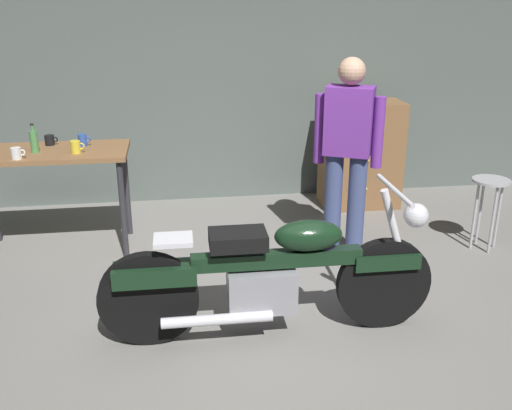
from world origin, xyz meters
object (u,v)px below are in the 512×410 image
Objects in this scene: motorcycle at (272,273)px; shop_stool at (489,195)px; mug_blue_enamel at (83,140)px; mug_black_matte at (50,140)px; wooden_dresser at (361,155)px; mug_white_ceramic at (16,153)px; bottle at (34,141)px; mug_yellow_tall at (76,147)px; person_standing at (347,149)px.

motorcycle is 3.42× the size of shop_stool.
mug_blue_enamel is 0.30m from mug_black_matte.
wooden_dresser is at bearing 121.46° from shop_stool.
motorcycle is at bearing -47.50° from mug_black_matte.
motorcycle reaches higher than mug_black_matte.
mug_black_matte is 0.99× the size of mug_white_ceramic.
mug_blue_enamel is 0.44× the size of bottle.
mug_blue_enamel is at bearing 128.73° from motorcycle.
mug_yellow_tall is at bearing 133.33° from motorcycle.
mug_white_ceramic is at bearing -118.96° from bottle.
wooden_dresser is at bearing -88.31° from person_standing.
wooden_dresser is (-0.76, 1.24, 0.05)m from shop_stool.
mug_yellow_tall reaches higher than shop_stool.
wooden_dresser reaches higher than mug_yellow_tall.
person_standing is (0.84, 1.21, 0.48)m from motorcycle.
person_standing is 2.58m from bottle.
person_standing is 2.25m from mug_blue_enamel.
mug_white_ceramic is at bearing -165.50° from mug_yellow_tall.
motorcycle is 2.25m from mug_blue_enamel.
mug_yellow_tall is (-1.38, 1.49, 0.50)m from motorcycle.
bottle is at bearing 61.04° from mug_white_ceramic.
motorcycle is at bearing -42.23° from bottle.
mug_white_ceramic is at bearing -163.18° from wooden_dresser.
mug_white_ceramic is (-3.16, -0.95, 0.40)m from wooden_dresser.
shop_stool is 3.95m from mug_white_ceramic.
wooden_dresser is 2.87m from mug_yellow_tall.
shop_stool is 6.03× the size of mug_blue_enamel.
bottle is at bearing 168.24° from mug_yellow_tall.
bottle is at bearing -156.34° from mug_blue_enamel.
wooden_dresser is 3.32m from mug_white_ceramic.
mug_white_ceramic is at bearing -143.59° from mug_blue_enamel.
bottle reaches higher than shop_stool.
bottle reaches higher than motorcycle.
mug_blue_enamel is 0.23m from mug_yellow_tall.
mug_white_ceramic is at bearing 175.86° from shop_stool.
motorcycle is 2.36m from shop_stool.
mug_white_ceramic is (-1.82, 1.38, 0.50)m from motorcycle.
mug_white_ceramic is (-0.47, -0.34, -0.01)m from mug_blue_enamel.
mug_black_matte is (-3.73, 0.70, 0.45)m from shop_stool.
wooden_dresser is 9.86× the size of mug_black_matte.
person_standing is 2.24m from mug_yellow_tall.
person_standing is 1.33m from shop_stool.
mug_blue_enamel is at bearing 23.66° from bottle.
mug_yellow_tall is 0.45m from mug_white_ceramic.
bottle is (-3.81, 0.47, 0.50)m from shop_stool.
bottle is (0.10, 0.18, 0.05)m from mug_white_ceramic.
mug_white_ceramic is (-0.44, -0.11, -0.01)m from mug_yellow_tall.
person_standing is 6.93× the size of bottle.
shop_stool is at bearing -58.54° from wooden_dresser.
wooden_dresser reaches higher than mug_black_matte.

